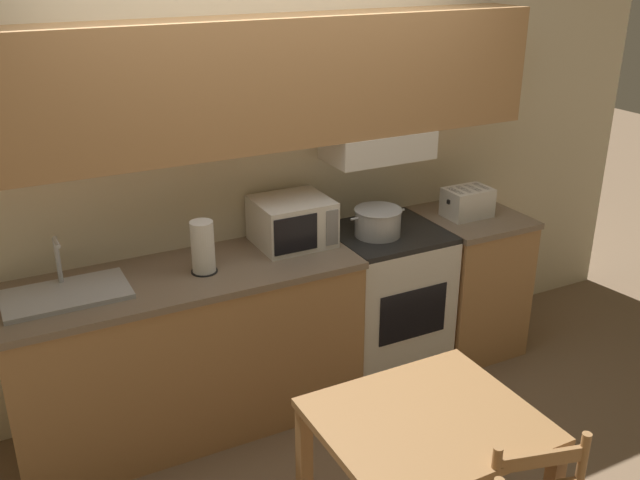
{
  "coord_description": "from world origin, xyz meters",
  "views": [
    {
      "loc": [
        -1.49,
        -3.53,
        2.45
      ],
      "look_at": [
        0.05,
        -0.56,
        1.06
      ],
      "focal_mm": 40.0,
      "sensor_mm": 36.0,
      "label": 1
    }
  ],
  "objects": [
    {
      "name": "ground_plane",
      "position": [
        0.0,
        0.0,
        0.0
      ],
      "size": [
        16.0,
        16.0,
        0.0
      ],
      "primitive_type": "plane",
      "color": "#7F664C"
    },
    {
      "name": "wall_back",
      "position": [
        0.01,
        -0.07,
        1.52
      ],
      "size": [
        5.43,
        0.38,
        2.55
      ],
      "color": "beige",
      "rests_on": "ground_plane"
    },
    {
      "name": "lower_counter_main",
      "position": [
        -0.61,
        -0.31,
        0.45
      ],
      "size": [
        1.83,
        0.64,
        0.91
      ],
      "color": "tan",
      "rests_on": "ground_plane"
    },
    {
      "name": "lower_counter_right_stub",
      "position": [
        1.24,
        -0.31,
        0.46
      ],
      "size": [
        0.58,
        0.64,
        0.91
      ],
      "color": "tan",
      "rests_on": "ground_plane"
    },
    {
      "name": "stove_range",
      "position": [
        0.63,
        -0.3,
        0.45
      ],
      "size": [
        0.64,
        0.6,
        0.91
      ],
      "color": "white",
      "rests_on": "ground_plane"
    },
    {
      "name": "cooking_pot",
      "position": [
        0.54,
        -0.33,
        0.99
      ],
      "size": [
        0.35,
        0.27,
        0.16
      ],
      "color": "#B7BABF",
      "rests_on": "stove_range"
    },
    {
      "name": "microwave",
      "position": [
        0.06,
        -0.21,
        1.04
      ],
      "size": [
        0.4,
        0.37,
        0.26
      ],
      "color": "white",
      "rests_on": "lower_counter_main"
    },
    {
      "name": "toaster",
      "position": [
        1.19,
        -0.31,
        1.0
      ],
      "size": [
        0.29,
        0.2,
        0.18
      ],
      "color": "white",
      "rests_on": "lower_counter_right_stub"
    },
    {
      "name": "sink_basin",
      "position": [
        -1.17,
        -0.31,
        0.93
      ],
      "size": [
        0.58,
        0.34,
        0.27
      ],
      "color": "#B7BABF",
      "rests_on": "lower_counter_main"
    },
    {
      "name": "paper_towel_roll",
      "position": [
        -0.5,
        -0.34,
        1.04
      ],
      "size": [
        0.14,
        0.14,
        0.27
      ],
      "color": "black",
      "rests_on": "lower_counter_main"
    },
    {
      "name": "dining_table",
      "position": [
        -0.06,
        -1.69,
        0.62
      ],
      "size": [
        0.83,
        0.72,
        0.75
      ],
      "color": "#9E7042",
      "rests_on": "ground_plane"
    }
  ]
}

